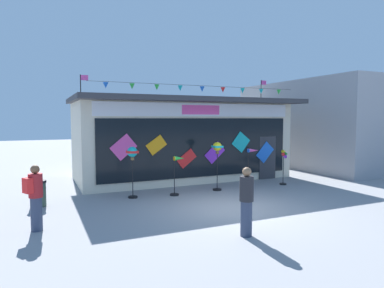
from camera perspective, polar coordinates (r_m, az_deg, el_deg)
ground_plane at (r=11.10m, az=6.80°, el=-10.58°), size 80.00×80.00×0.00m
kite_shop_building at (r=16.40m, az=-1.69°, el=0.97°), size 10.11×5.13×4.87m
wind_spinner_far_left at (r=12.31m, az=-9.93°, el=-2.13°), size 0.37×0.37×1.84m
wind_spinner_left at (r=12.65m, az=-2.48°, el=-4.45°), size 0.56×0.33×1.46m
wind_spinner_center_left at (r=13.45m, az=4.25°, el=-1.37°), size 0.36×0.36×1.92m
wind_spinner_center_right at (r=14.27m, az=9.88°, el=-2.83°), size 0.63×0.31×1.62m
wind_spinner_right at (r=15.11m, az=15.10°, el=-2.79°), size 0.38×0.29×1.52m
person_near_camera at (r=9.53m, az=-24.73°, el=-7.94°), size 0.48×0.42×1.68m
person_mid_plaza at (r=8.41m, az=9.09°, el=-9.42°), size 0.34×0.34×1.68m
trash_bin at (r=12.19m, az=-24.32°, el=-7.50°), size 0.52×0.52×0.85m
neighbour_building at (r=23.06m, az=23.01°, el=3.05°), size 8.00×9.56×4.96m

